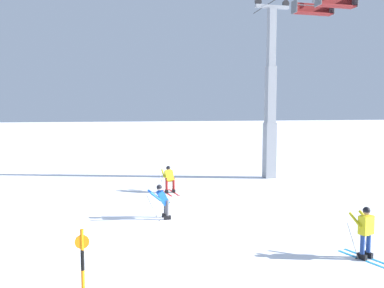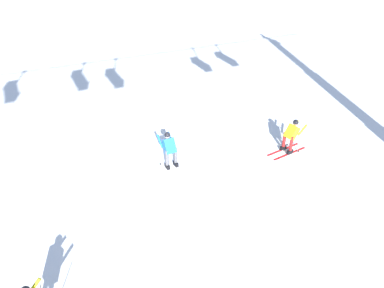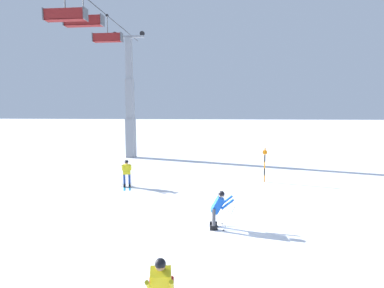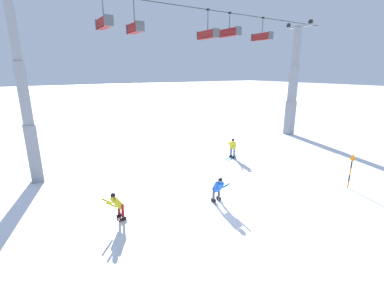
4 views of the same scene
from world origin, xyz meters
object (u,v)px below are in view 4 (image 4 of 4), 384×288
at_px(lift_tower_near, 26,105).
at_px(chairlift_seat_second, 134,28).
at_px(chairlift_seat_middle, 207,34).
at_px(skier_distant_uphill, 117,204).
at_px(skier_distant_downhill, 233,147).
at_px(lift_tower_far, 293,90).
at_px(chairlift_seat_fourth, 228,33).
at_px(chairlift_seat_farthest, 261,37).
at_px(trail_marker_pole, 351,170).
at_px(chairlift_seat_nearest, 103,23).
at_px(skier_carving_main, 218,188).

distance_m(lift_tower_near, chairlift_seat_second, 8.26).
bearing_deg(chairlift_seat_second, chairlift_seat_middle, -0.00).
xyz_separation_m(lift_tower_near, skier_distant_uphill, (2.84, -7.06, -3.93)).
height_order(chairlift_seat_second, skier_distant_downhill, chairlift_seat_second).
relative_size(lift_tower_far, chairlift_seat_fourth, 4.74).
bearing_deg(chairlift_seat_farthest, chairlift_seat_fourth, 180.00).
distance_m(chairlift_seat_second, trail_marker_pole, 16.08).
height_order(chairlift_seat_fourth, skier_distant_uphill, chairlift_seat_fourth).
bearing_deg(skier_distant_uphill, chairlift_seat_farthest, 23.96).
relative_size(lift_tower_near, chairlift_seat_middle, 4.97).
distance_m(chairlift_seat_nearest, trail_marker_pole, 17.28).
bearing_deg(chairlift_seat_nearest, trail_marker_pole, -46.29).
distance_m(skier_carving_main, trail_marker_pole, 7.96).
distance_m(chairlift_seat_second, chairlift_seat_fourth, 8.10).
bearing_deg(chairlift_seat_fourth, lift_tower_far, 0.00).
bearing_deg(skier_distant_uphill, chairlift_seat_nearest, 74.38).
relative_size(chairlift_seat_farthest, skier_distant_uphill, 1.18).
xyz_separation_m(skier_carving_main, lift_tower_far, (16.03, 8.17, 3.90)).
height_order(chairlift_seat_middle, trail_marker_pole, chairlift_seat_middle).
bearing_deg(lift_tower_far, trail_marker_pole, -128.12).
relative_size(chairlift_seat_second, chairlift_seat_middle, 0.94).
bearing_deg(chairlift_seat_farthest, skier_distant_downhill, -151.41).
relative_size(skier_carving_main, chairlift_seat_middle, 0.79).
bearing_deg(skier_carving_main, trail_marker_pole, -20.17).
height_order(chairlift_seat_nearest, chairlift_seat_middle, same).
bearing_deg(chairlift_seat_fourth, chairlift_seat_farthest, -0.00).
distance_m(lift_tower_far, trail_marker_pole, 14.33).
distance_m(chairlift_seat_nearest, skier_distant_uphill, 11.39).
xyz_separation_m(lift_tower_far, chairlift_seat_second, (-16.99, 0.00, 4.69)).
xyz_separation_m(trail_marker_pole, skier_distant_downhill, (-1.99, 7.94, -0.23)).
bearing_deg(chairlift_seat_second, skier_carving_main, -83.29).
distance_m(trail_marker_pole, skier_distant_downhill, 8.19).
relative_size(chairlift_seat_nearest, chairlift_seat_middle, 0.94).
relative_size(skier_carving_main, chairlift_seat_nearest, 0.84).
relative_size(lift_tower_near, chairlift_seat_fourth, 4.74).
relative_size(chairlift_seat_middle, trail_marker_pole, 1.09).
bearing_deg(lift_tower_far, skier_distant_uphill, -161.40).
distance_m(skier_carving_main, chairlift_seat_fourth, 13.99).
xyz_separation_m(lift_tower_far, trail_marker_pole, (-8.57, -10.92, -3.57)).
distance_m(lift_tower_near, lift_tower_far, 23.81).
xyz_separation_m(lift_tower_far, chairlift_seat_fourth, (-8.90, 0.00, 4.94)).
distance_m(skier_carving_main, skier_distant_downhill, 7.56).
distance_m(lift_tower_near, skier_distant_uphill, 8.56).
height_order(lift_tower_far, chairlift_seat_nearest, lift_tower_far).
relative_size(chairlift_seat_fourth, chairlift_seat_farthest, 1.11).
distance_m(lift_tower_near, chairlift_seat_nearest, 6.78).
bearing_deg(chairlift_seat_second, chairlift_seat_nearest, 180.00).
bearing_deg(chairlift_seat_middle, chairlift_seat_second, 180.00).
distance_m(lift_tower_far, skier_distant_uphill, 22.47).
relative_size(chairlift_seat_second, trail_marker_pole, 1.03).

